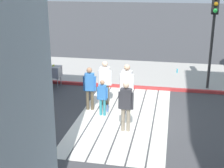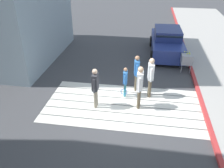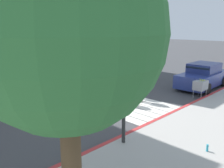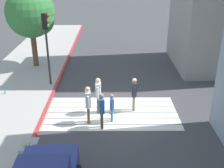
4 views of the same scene
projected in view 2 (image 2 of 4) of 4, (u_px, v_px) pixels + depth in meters
The scene contains 10 objects.
ground_plane at pixel (123, 105), 9.85m from camera, with size 120.00×120.00×0.00m, color #424244.
crosswalk_stripes at pixel (123, 105), 9.85m from camera, with size 6.40×3.25×0.01m.
curb_painted at pixel (204, 111), 9.39m from camera, with size 0.16×40.00×0.13m, color #BC3333.
car_parked_near_curb at pixel (167, 42), 14.50m from camera, with size 2.07×4.34×1.57m.
tennis_ball_cart at pixel (186, 58), 12.44m from camera, with size 0.56×0.80×1.02m.
pedestrian_adult_lead at pixel (140, 84), 9.24m from camera, with size 0.25×0.53×1.83m.
pedestrian_adult_trailing at pixel (95, 86), 9.30m from camera, with size 0.23×0.50×1.71m.
pedestrian_adult_side at pixel (137, 71), 10.50m from camera, with size 0.26×0.49×1.69m.
pedestrian_teen_behind at pixel (151, 75), 9.99m from camera, with size 0.27×0.52×1.80m.
pedestrian_child_with_racket at pixel (125, 80), 10.14m from camera, with size 0.28×0.41×1.37m.
Camera 2 is at (-0.79, 8.14, 5.59)m, focal length 37.98 mm.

